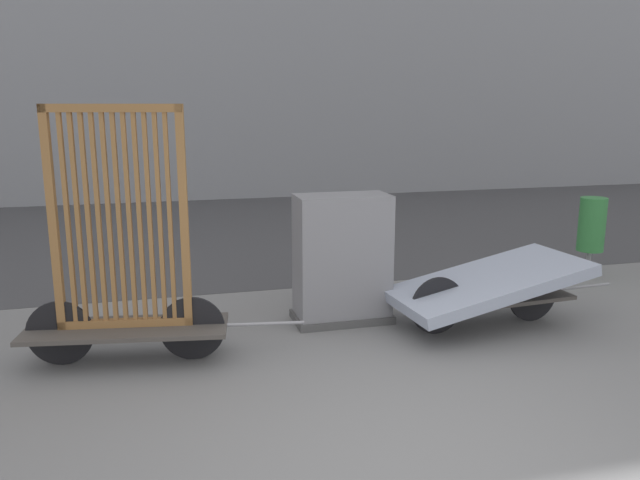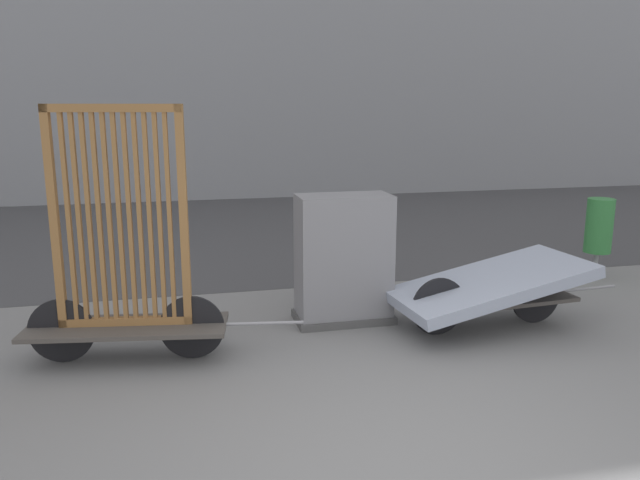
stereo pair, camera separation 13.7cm
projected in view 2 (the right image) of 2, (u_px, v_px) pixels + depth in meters
The scene contains 6 objects.
road_strip at pixel (249, 229), 11.52m from camera, with size 56.00×7.79×0.01m.
building_facade at pixel (217, 7), 16.12m from camera, with size 48.00×4.00×9.44m.
bike_cart_with_bedframe at pixel (124, 274), 5.48m from camera, with size 2.49×0.87×2.27m.
bike_cart_with_mattress at pixel (490, 287), 6.35m from camera, with size 2.59×1.18×0.71m.
utility_cabinet at pixel (344, 263), 6.54m from camera, with size 1.03×0.56×1.35m.
trash_bin at pixel (599, 226), 8.27m from camera, with size 0.35×0.35×1.05m.
Camera 2 is at (-1.31, -3.16, 2.26)m, focal length 35.00 mm.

